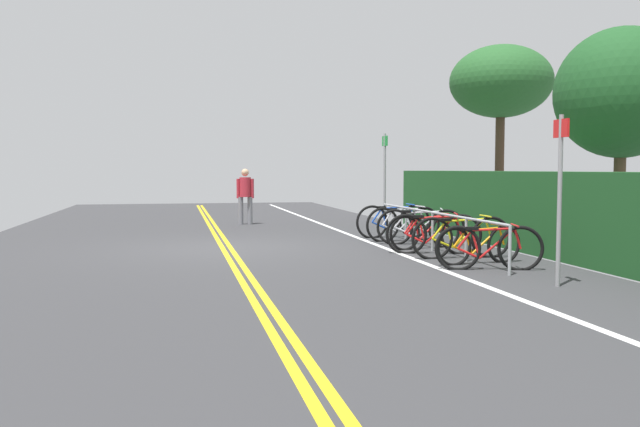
% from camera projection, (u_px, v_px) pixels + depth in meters
% --- Properties ---
extents(ground_plane, '(35.43, 10.55, 0.05)m').
position_uv_depth(ground_plane, '(226.00, 249.00, 13.33)').
color(ground_plane, '#353538').
extents(centre_line_yellow_inner, '(31.89, 0.10, 0.00)m').
position_uv_depth(centre_line_yellow_inner, '(222.00, 248.00, 13.32)').
color(centre_line_yellow_inner, gold).
rests_on(centre_line_yellow_inner, ground_plane).
extents(centre_line_yellow_outer, '(31.89, 0.10, 0.00)m').
position_uv_depth(centre_line_yellow_outer, '(231.00, 248.00, 13.35)').
color(centre_line_yellow_outer, gold).
rests_on(centre_line_yellow_outer, ground_plane).
extents(bike_lane_stripe_white, '(31.89, 0.12, 0.00)m').
position_uv_depth(bike_lane_stripe_white, '(375.00, 244.00, 13.98)').
color(bike_lane_stripe_white, white).
rests_on(bike_lane_stripe_white, ground_plane).
extents(bike_rack, '(6.15, 0.05, 0.76)m').
position_uv_depth(bike_rack, '(433.00, 221.00, 12.82)').
color(bike_rack, '#9EA0A5').
rests_on(bike_rack, ground_plane).
extents(bicycle_0, '(0.46, 1.82, 0.79)m').
position_uv_depth(bicycle_0, '(393.00, 221.00, 15.37)').
color(bicycle_0, black).
rests_on(bicycle_0, ground_plane).
extents(bicycle_1, '(0.46, 1.76, 0.79)m').
position_uv_depth(bicycle_1, '(403.00, 224.00, 14.61)').
color(bicycle_1, black).
rests_on(bicycle_1, ground_plane).
extents(bicycle_2, '(0.66, 1.75, 0.79)m').
position_uv_depth(bicycle_2, '(420.00, 227.00, 13.89)').
color(bicycle_2, black).
rests_on(bicycle_2, ground_plane).
extents(bicycle_3, '(0.57, 1.64, 0.72)m').
position_uv_depth(bicycle_3, '(425.00, 231.00, 13.20)').
color(bicycle_3, black).
rests_on(bicycle_3, ground_plane).
extents(bicycle_4, '(0.62, 1.71, 0.79)m').
position_uv_depth(bicycle_4, '(433.00, 234.00, 12.39)').
color(bicycle_4, black).
rests_on(bicycle_4, ground_plane).
extents(bicycle_5, '(0.46, 1.86, 0.78)m').
position_uv_depth(bicycle_5, '(462.00, 237.00, 11.77)').
color(bicycle_5, black).
rests_on(bicycle_5, ground_plane).
extents(bicycle_6, '(0.46, 1.61, 0.68)m').
position_uv_depth(bicycle_6, '(479.00, 245.00, 11.09)').
color(bicycle_6, black).
rests_on(bicycle_6, ground_plane).
extents(bicycle_7, '(0.57, 1.64, 0.74)m').
position_uv_depth(bicycle_7, '(489.00, 248.00, 10.40)').
color(bicycle_7, black).
rests_on(bicycle_7, ground_plane).
extents(pedestrian, '(0.32, 0.48, 1.57)m').
position_uv_depth(pedestrian, '(245.00, 193.00, 18.93)').
color(pedestrian, slate).
rests_on(pedestrian, ground_plane).
extents(sign_post_near, '(0.36, 0.06, 2.42)m').
position_uv_depth(sign_post_near, '(385.00, 174.00, 16.26)').
color(sign_post_near, gray).
rests_on(sign_post_near, ground_plane).
extents(sign_post_far, '(0.36, 0.06, 2.28)m').
position_uv_depth(sign_post_far, '(560.00, 184.00, 8.87)').
color(sign_post_far, gray).
rests_on(sign_post_far, ground_plane).
extents(hedge_backdrop, '(15.10, 1.01, 1.52)m').
position_uv_depth(hedge_backdrop, '(573.00, 215.00, 11.77)').
color(hedge_backdrop, '#1C4C21').
rests_on(hedge_backdrop, ground_plane).
extents(tree_near_left, '(2.77, 2.77, 4.92)m').
position_uv_depth(tree_near_left, '(501.00, 83.00, 18.18)').
color(tree_near_left, '#473323').
rests_on(tree_near_left, ground_plane).
extents(tree_mid, '(2.53, 2.53, 4.27)m').
position_uv_depth(tree_mid, '(622.00, 93.00, 12.80)').
color(tree_mid, brown).
rests_on(tree_mid, ground_plane).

